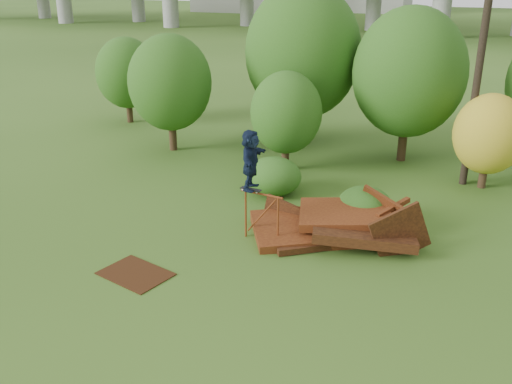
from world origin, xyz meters
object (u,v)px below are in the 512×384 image
(skater, at_px, (251,160))
(utility_pole, at_px, (483,37))
(scrap_pile, at_px, (337,226))
(flat_plate, at_px, (136,274))

(skater, distance_m, utility_pole, 10.03)
(scrap_pile, xyz_separation_m, utility_pole, (3.49, 6.42, 5.25))
(flat_plate, bearing_deg, utility_pole, 52.94)
(scrap_pile, xyz_separation_m, skater, (-2.49, -1.04, 2.21))
(scrap_pile, height_order, flat_plate, scrap_pile)
(scrap_pile, relative_size, utility_pole, 0.53)
(flat_plate, height_order, utility_pole, utility_pole)
(skater, bearing_deg, flat_plate, 140.32)
(skater, xyz_separation_m, flat_plate, (-2.13, -3.29, -2.56))
(flat_plate, relative_size, utility_pole, 0.17)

